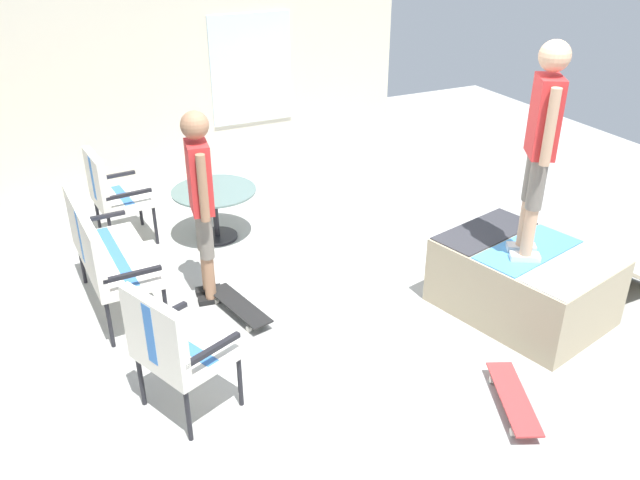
# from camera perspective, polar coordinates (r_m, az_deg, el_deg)

# --- Properties ---
(ground_plane) EXTENTS (12.00, 12.00, 0.10)m
(ground_plane) POSITION_cam_1_polar(r_m,az_deg,el_deg) (6.09, 3.42, -5.93)
(ground_plane) COLOR #A8A8A3
(house_facade) EXTENTS (0.23, 6.00, 2.56)m
(house_facade) POSITION_cam_1_polar(r_m,az_deg,el_deg) (8.70, -11.87, 13.47)
(house_facade) COLOR beige
(house_facade) RESTS_ON ground_plane
(skate_ramp) EXTENTS (1.76, 2.14, 0.64)m
(skate_ramp) POSITION_cam_1_polar(r_m,az_deg,el_deg) (6.08, 17.48, -3.31)
(skate_ramp) COLOR tan
(skate_ramp) RESTS_ON ground_plane
(patio_bench) EXTENTS (1.27, 0.61, 1.02)m
(patio_bench) POSITION_cam_1_polar(r_m,az_deg,el_deg) (5.98, -18.44, -0.73)
(patio_bench) COLOR black
(patio_bench) RESTS_ON ground_plane
(patio_chair_near_house) EXTENTS (0.66, 0.60, 1.02)m
(patio_chair_near_house) POSITION_cam_1_polar(r_m,az_deg,el_deg) (7.21, -17.78, 4.23)
(patio_chair_near_house) COLOR black
(patio_chair_near_house) RESTS_ON ground_plane
(patio_chair_by_wall) EXTENTS (0.78, 0.75, 1.02)m
(patio_chair_by_wall) POSITION_cam_1_polar(r_m,az_deg,el_deg) (4.63, -12.75, -8.76)
(patio_chair_by_wall) COLOR black
(patio_chair_by_wall) RESTS_ON ground_plane
(patio_table) EXTENTS (0.90, 0.90, 0.57)m
(patio_table) POSITION_cam_1_polar(r_m,az_deg,el_deg) (7.12, -9.15, 3.11)
(patio_table) COLOR black
(patio_table) RESTS_ON ground_plane
(person_watching) EXTENTS (0.48, 0.28, 1.78)m
(person_watching) POSITION_cam_1_polar(r_m,az_deg,el_deg) (5.75, -10.34, 3.98)
(person_watching) COLOR black
(person_watching) RESTS_ON ground_plane
(person_skater) EXTENTS (0.42, 0.35, 1.77)m
(person_skater) POSITION_cam_1_polar(r_m,az_deg,el_deg) (5.39, 18.76, 8.57)
(person_skater) COLOR silver
(person_skater) RESTS_ON skate_ramp
(skateboard_by_bench) EXTENTS (0.82, 0.36, 0.10)m
(skateboard_by_bench) POSITION_cam_1_polar(r_m,az_deg,el_deg) (5.91, -7.05, -5.72)
(skateboard_by_bench) COLOR black
(skateboard_by_bench) RESTS_ON ground_plane
(skateboard_spare) EXTENTS (0.81, 0.51, 0.10)m
(skateboard_spare) POSITION_cam_1_polar(r_m,az_deg,el_deg) (5.09, 16.49, -13.08)
(skateboard_spare) COLOR #B23838
(skateboard_spare) RESTS_ON ground_plane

